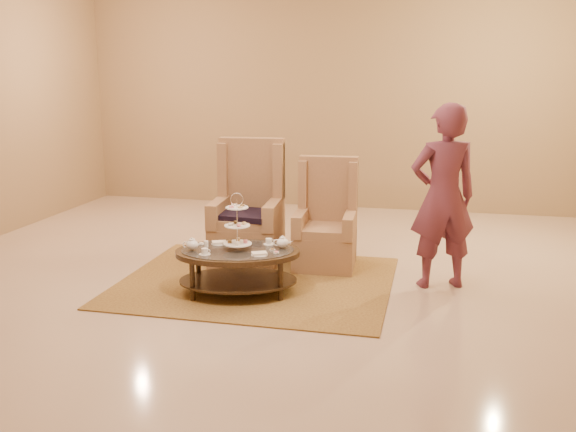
% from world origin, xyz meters
% --- Properties ---
extents(ground, '(8.00, 8.00, 0.00)m').
position_xyz_m(ground, '(0.00, 0.00, 0.00)').
color(ground, beige).
rests_on(ground, ground).
extents(ceiling, '(8.00, 8.00, 0.02)m').
position_xyz_m(ceiling, '(0.00, 0.00, 0.00)').
color(ceiling, white).
rests_on(ceiling, ground).
extents(wall_back, '(8.00, 0.04, 3.50)m').
position_xyz_m(wall_back, '(0.00, 4.00, 1.75)').
color(wall_back, '#9A7C54').
rests_on(wall_back, ground).
extents(rug, '(2.77, 2.31, 0.01)m').
position_xyz_m(rug, '(-0.17, 0.07, 0.01)').
color(rug, olive).
rests_on(rug, ground).
extents(tea_table, '(1.37, 1.09, 1.01)m').
position_xyz_m(tea_table, '(-0.24, -0.31, 0.37)').
color(tea_table, black).
rests_on(tea_table, ground).
extents(armchair_left, '(0.80, 0.83, 1.39)m').
position_xyz_m(armchair_left, '(-0.46, 0.81, 0.47)').
color(armchair_left, '#9C6F49').
rests_on(armchair_left, ground).
extents(armchair_right, '(0.69, 0.71, 1.21)m').
position_xyz_m(armchair_right, '(0.44, 0.80, 0.41)').
color(armchair_right, '#9C6F49').
rests_on(armchair_right, ground).
extents(person, '(0.78, 0.65, 1.85)m').
position_xyz_m(person, '(1.67, 0.37, 0.92)').
color(person, brown).
rests_on(person, ground).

